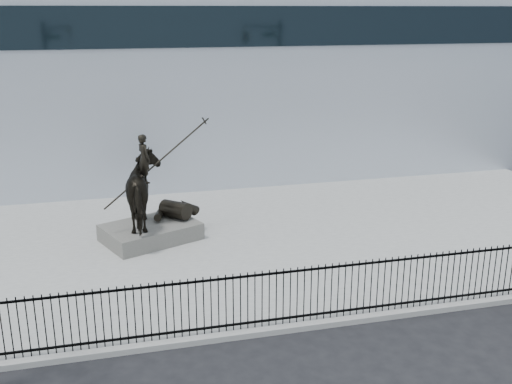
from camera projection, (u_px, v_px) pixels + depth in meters
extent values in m
plane|color=black|center=(299.00, 356.00, 13.83)|extent=(120.00, 120.00, 0.00)
cube|color=gray|center=(235.00, 243.00, 20.29)|extent=(30.00, 12.00, 0.15)
cube|color=silver|center=(180.00, 73.00, 31.04)|extent=(44.00, 14.00, 9.00)
cube|color=black|center=(284.00, 318.00, 14.90)|extent=(22.00, 0.05, 0.05)
cube|color=black|center=(284.00, 272.00, 14.53)|extent=(22.00, 0.05, 0.05)
cube|color=black|center=(284.00, 296.00, 14.72)|extent=(22.00, 0.03, 1.50)
cube|color=#54534D|center=(151.00, 232.00, 20.29)|extent=(3.57, 3.06, 0.56)
imported|color=black|center=(148.00, 190.00, 19.86)|extent=(2.79, 2.98, 2.40)
imported|color=black|center=(144.00, 159.00, 19.48)|extent=(0.58, 0.69, 1.62)
cylinder|color=black|center=(156.00, 164.00, 19.80)|extent=(3.58, 1.53, 2.44)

